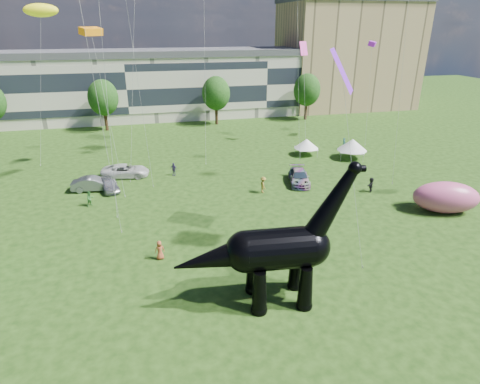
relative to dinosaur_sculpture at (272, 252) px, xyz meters
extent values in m
plane|color=#16330C|center=(-2.01, -0.31, -3.86)|extent=(220.00, 220.00, 0.00)
cube|color=beige|center=(-10.01, 61.69, 2.14)|extent=(78.00, 11.00, 12.00)
cube|color=tan|center=(37.99, 64.69, 7.14)|extent=(28.00, 18.00, 22.00)
cylinder|color=#382314|center=(-14.01, 52.69, -2.26)|extent=(0.56, 0.56, 3.20)
ellipsoid|color=#14380F|center=(-14.01, 52.69, 2.46)|extent=(5.20, 5.20, 6.24)
cylinder|color=#382314|center=(5.99, 52.69, -2.26)|extent=(0.56, 0.56, 3.20)
ellipsoid|color=#14380F|center=(5.99, 52.69, 2.46)|extent=(5.20, 5.20, 6.24)
cylinder|color=#382314|center=(23.99, 52.69, -2.26)|extent=(0.56, 0.56, 3.20)
ellipsoid|color=#14380F|center=(23.99, 52.69, 2.46)|extent=(5.20, 5.20, 6.24)
cone|color=black|center=(-1.09, -1.05, -2.31)|extent=(1.15, 1.15, 3.10)
sphere|color=black|center=(-1.09, -1.05, -3.67)|extent=(1.14, 1.14, 1.14)
cone|color=black|center=(-0.90, 1.22, -2.31)|extent=(1.15, 1.15, 3.10)
sphere|color=black|center=(-0.90, 1.22, -3.67)|extent=(1.14, 1.14, 1.14)
cone|color=black|center=(2.00, -1.31, -2.31)|extent=(1.15, 1.15, 3.10)
sphere|color=black|center=(2.00, -1.31, -3.67)|extent=(1.14, 1.14, 1.14)
cone|color=black|center=(2.19, 0.96, -2.31)|extent=(1.15, 1.15, 3.10)
sphere|color=black|center=(2.19, 0.96, -3.67)|extent=(1.14, 1.14, 1.14)
cylinder|color=black|center=(0.45, -0.04, 0.17)|extent=(4.56, 3.14, 2.79)
sphere|color=black|center=(-1.72, 0.14, 0.17)|extent=(2.79, 2.79, 2.79)
sphere|color=black|center=(2.61, -0.22, 0.17)|extent=(2.69, 2.69, 2.69)
cone|color=black|center=(3.87, -0.32, 3.17)|extent=(4.01, 1.87, 5.47)
sphere|color=black|center=(5.12, -0.43, 5.54)|extent=(0.87, 0.87, 0.87)
cylinder|color=black|center=(5.43, -0.45, 5.49)|extent=(0.76, 0.51, 0.45)
cone|color=black|center=(-3.84, 0.32, -0.17)|extent=(5.63, 2.62, 3.04)
imported|color=#ADACB1|center=(-12.02, 23.30, -3.12)|extent=(2.95, 4.67, 1.48)
imported|color=slate|center=(-13.66, 23.65, -3.05)|extent=(5.00, 2.12, 1.61)
imported|color=silver|center=(-10.24, 27.33, -3.06)|extent=(6.03, 3.29, 1.60)
imported|color=#595960|center=(10.02, 20.24, -3.07)|extent=(3.47, 5.80, 1.58)
cube|color=white|center=(15.11, 30.56, -2.86)|extent=(2.85, 2.85, 0.11)
cone|color=white|center=(15.11, 30.56, -2.13)|extent=(3.61, 3.61, 1.36)
cylinder|color=#999999|center=(13.78, 29.35, -3.36)|extent=(0.05, 0.05, 1.00)
cylinder|color=#999999|center=(16.31, 29.23, -3.36)|extent=(0.05, 0.05, 1.00)
cylinder|color=#999999|center=(13.90, 31.89, -3.36)|extent=(0.05, 0.05, 1.00)
cylinder|color=#999999|center=(16.44, 31.76, -3.36)|extent=(0.05, 0.05, 1.00)
cube|color=silver|center=(20.73, 27.50, -2.68)|extent=(4.26, 4.26, 0.13)
cone|color=silver|center=(20.73, 27.50, -1.82)|extent=(5.40, 5.40, 1.61)
cylinder|color=#999999|center=(18.74, 26.76, -3.27)|extent=(0.06, 0.06, 1.18)
cylinder|color=#999999|center=(21.47, 25.51, -3.27)|extent=(0.06, 0.06, 1.18)
cylinder|color=#999999|center=(19.98, 29.49, -3.27)|extent=(0.06, 0.06, 1.18)
cylinder|color=#999999|center=(22.72, 28.24, -3.27)|extent=(0.06, 0.06, 1.18)
ellipsoid|color=#D25188|center=(21.40, 9.32, -2.25)|extent=(7.13, 5.23, 3.21)
imported|color=#34772F|center=(-13.64, 19.30, -3.03)|extent=(1.01, 0.98, 1.65)
imported|color=#3C2B62|center=(-4.35, 26.47, -3.03)|extent=(1.03, 0.88, 1.66)
imported|color=black|center=(16.98, 15.86, -3.00)|extent=(1.47, 1.49, 1.71)
imported|color=#AB4D2A|center=(-7.11, 7.07, -3.04)|extent=(0.86, 0.62, 1.64)
imported|color=#245785|center=(0.43, 4.97, -2.97)|extent=(0.77, 0.75, 1.78)
imported|color=teal|center=(21.88, 32.04, -2.99)|extent=(0.49, 0.67, 1.72)
imported|color=olive|center=(5.00, 18.50, -2.92)|extent=(0.75, 1.24, 1.88)
ellipsoid|color=#FFF815|center=(-19.26, 40.49, 15.47)|extent=(4.41, 4.54, 1.70)
plane|color=#F644B2|center=(16.99, 38.35, 10.40)|extent=(2.07, 1.35, 1.99)
plane|color=#681BBD|center=(7.08, 6.28, 10.66)|extent=(3.35, 3.91, 3.09)
cube|color=orange|center=(-12.22, 28.57, 13.06)|extent=(2.61, 2.60, 0.97)
cube|color=purple|center=(28.46, 38.48, 10.93)|extent=(2.25, 2.49, 0.93)
camera|label=1|loc=(-7.37, -21.65, 13.85)|focal=30.00mm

